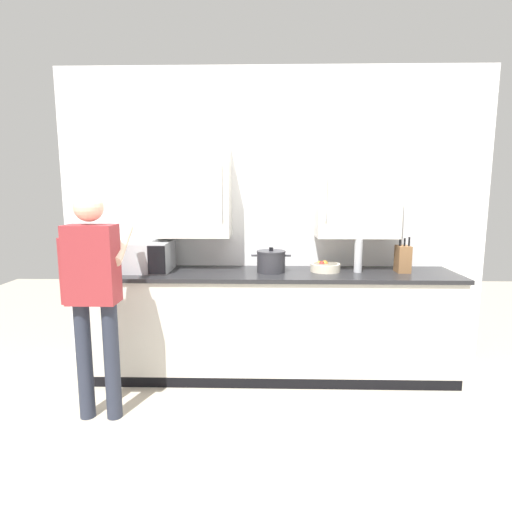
{
  "coord_description": "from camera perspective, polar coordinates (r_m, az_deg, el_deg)",
  "views": [
    {
      "loc": [
        -0.07,
        -2.78,
        1.65
      ],
      "look_at": [
        -0.15,
        0.73,
        1.09
      ],
      "focal_mm": 29.09,
      "sensor_mm": 36.0,
      "label": 1
    }
  ],
  "objects": [
    {
      "name": "stock_pot",
      "position": [
        3.61,
        2.09,
        -0.74
      ],
      "size": [
        0.35,
        0.25,
        0.22
      ],
      "color": "#2D2D33",
      "rests_on": "counter_unit"
    },
    {
      "name": "back_wall_tiled",
      "position": [
        3.87,
        2.36,
        5.9
      ],
      "size": [
        3.94,
        0.44,
        2.74
      ],
      "color": "white",
      "rests_on": "ground_plane"
    },
    {
      "name": "person_figure",
      "position": [
        3.13,
        -21.41,
        -3.95
      ],
      "size": [
        0.44,
        0.59,
        1.64
      ],
      "color": "#282D3D",
      "rests_on": "ground_plane"
    },
    {
      "name": "thermos_flask",
      "position": [
        3.7,
        13.88,
        0.08
      ],
      "size": [
        0.07,
        0.07,
        0.29
      ],
      "color": "#B7BABF",
      "rests_on": "counter_unit"
    },
    {
      "name": "microwave_oven",
      "position": [
        3.81,
        -15.93,
        -0.04
      ],
      "size": [
        0.57,
        0.79,
        0.26
      ],
      "color": "#B7BABF",
      "rests_on": "counter_unit"
    },
    {
      "name": "knife_block",
      "position": [
        3.82,
        19.53,
        -0.36
      ],
      "size": [
        0.11,
        0.15,
        0.31
      ],
      "color": "brown",
      "rests_on": "counter_unit"
    },
    {
      "name": "counter_unit",
      "position": [
        3.75,
        2.34,
        -9.32
      ],
      "size": [
        3.18,
        0.63,
        0.94
      ],
      "color": "beige",
      "rests_on": "ground_plane"
    },
    {
      "name": "ground_plane",
      "position": [
        3.23,
        2.53,
        -21.67
      ],
      "size": [
        9.46,
        9.46,
        0.0
      ],
      "primitive_type": "plane",
      "color": "#B7AD99"
    },
    {
      "name": "fruit_bowl",
      "position": [
        3.7,
        9.48,
        -1.47
      ],
      "size": [
        0.26,
        0.26,
        0.1
      ],
      "color": "beige",
      "rests_on": "counter_unit"
    }
  ]
}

